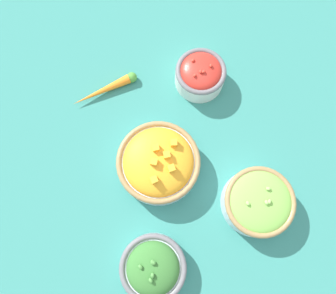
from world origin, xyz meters
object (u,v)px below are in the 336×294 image
object	(u,v)px
bowl_broccoli	(153,268)
loose_carrot	(107,89)
bowl_squash	(158,163)
bowl_cherry_tomatoes	(200,74)
bowl_lettuce	(258,202)

from	to	relation	value
bowl_broccoli	loose_carrot	distance (m)	0.42
bowl_broccoli	loose_carrot	size ratio (longest dim) A/B	0.84
loose_carrot	bowl_squash	bearing A→B (deg)	97.87
bowl_squash	loose_carrot	world-z (taller)	bowl_squash
bowl_cherry_tomatoes	loose_carrot	size ratio (longest dim) A/B	0.71
bowl_squash	bowl_lettuce	size ratio (longest dim) A/B	1.22
bowl_squash	bowl_lettuce	bearing A→B (deg)	39.75
bowl_cherry_tomatoes	bowl_squash	bearing A→B (deg)	-53.13
loose_carrot	bowl_cherry_tomatoes	bearing A→B (deg)	160.20
bowl_broccoli	bowl_lettuce	size ratio (longest dim) A/B	0.93
bowl_broccoli	bowl_lettuce	world-z (taller)	bowl_lettuce
bowl_broccoli	bowl_lettuce	xyz separation A→B (m)	(-0.01, 0.26, 0.01)
loose_carrot	bowl_lettuce	bearing A→B (deg)	115.03
bowl_lettuce	loose_carrot	size ratio (longest dim) A/B	0.90
bowl_squash	bowl_cherry_tomatoes	bearing A→B (deg)	126.87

